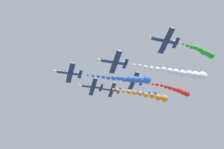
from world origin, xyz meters
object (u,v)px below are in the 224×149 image
Objects in this scene: airplane_trailing at (111,90)px; airplane_left_outer at (132,81)px; airplane_right_inner at (92,87)px; airplane_left_inner at (114,62)px; airplane_lead at (69,73)px; airplane_right_outer at (164,41)px.

airplane_left_outer is at bearing -179.33° from airplane_trailing.
airplane_trailing is at bearing -47.11° from airplane_right_inner.
airplane_left_inner is 40.88m from airplane_trailing.
airplane_right_inner reaches higher than airplane_left_inner.
airplane_trailing is at bearing -18.15° from airplane_left_inner.
airplane_left_inner reaches higher than airplane_lead.
airplane_left_outer is (0.34, -25.49, 0.31)m from airplane_lead.
airplane_left_inner is 1.00× the size of airplane_right_outer.
airplane_right_inner is 1.00× the size of airplane_left_outer.
airplane_lead is 1.00× the size of airplane_right_outer.
airplane_right_inner is at bearing 46.31° from airplane_left_outer.
airplane_right_inner is (26.56, 0.36, 0.05)m from airplane_left_inner.
airplane_left_inner is (-13.48, -12.52, 0.34)m from airplane_lead.
airplane_left_inner is 1.00× the size of airplane_left_outer.
airplane_left_inner is 1.00× the size of airplane_right_inner.
airplane_right_inner reaches higher than airplane_left_outer.
airplane_lead is at bearing 137.07° from airplane_right_inner.
airplane_trailing reaches higher than airplane_right_inner.
airplane_trailing is (25.18, -25.20, 4.26)m from airplane_lead.
airplane_left_outer is at bearing -1.48° from airplane_right_outer.
airplane_trailing is (38.66, -12.67, 3.92)m from airplane_left_inner.
airplane_lead is at bearing 44.16° from airplane_right_outer.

